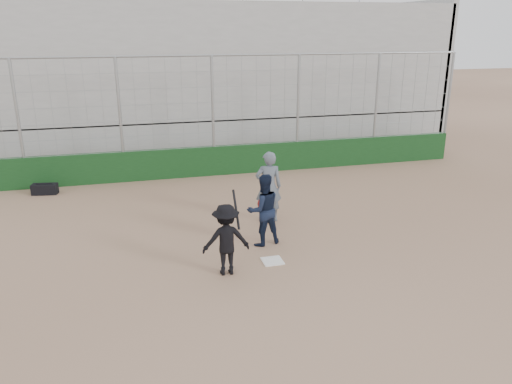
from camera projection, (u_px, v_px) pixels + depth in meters
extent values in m
plane|color=brown|center=(272.00, 261.00, 10.86)|extent=(90.00, 90.00, 0.00)
cube|color=white|center=(272.00, 261.00, 10.86)|extent=(0.44, 0.44, 0.02)
cube|color=black|center=(214.00, 161.00, 17.13)|extent=(18.00, 0.25, 1.00)
cylinder|color=gray|center=(213.00, 117.00, 16.66)|extent=(0.10, 0.10, 4.00)
cylinder|color=gray|center=(448.00, 107.00, 18.86)|extent=(0.10, 0.10, 4.00)
cylinder|color=gray|center=(211.00, 55.00, 16.04)|extent=(18.00, 0.07, 0.07)
cube|color=gray|center=(194.00, 126.00, 21.58)|extent=(20.00, 6.70, 1.60)
cube|color=gray|center=(191.00, 57.00, 20.67)|extent=(20.00, 6.70, 4.20)
cube|color=gray|center=(404.00, 71.00, 23.36)|extent=(0.25, 6.70, 6.10)
imported|color=black|center=(226.00, 240.00, 10.13)|extent=(0.99, 0.59, 1.50)
cylinder|color=black|center=(236.00, 209.00, 10.15)|extent=(0.07, 0.57, 0.71)
imported|color=black|center=(263.00, 222.00, 11.55)|extent=(0.95, 0.82, 1.12)
sphere|color=maroon|center=(264.00, 204.00, 11.40)|extent=(0.28, 0.28, 0.28)
imported|color=#515B66|center=(268.00, 190.00, 12.90)|extent=(0.74, 0.55, 1.69)
cube|color=black|center=(45.00, 189.00, 15.22)|extent=(0.79, 0.44, 0.32)
cylinder|color=black|center=(44.00, 184.00, 15.16)|extent=(0.48, 0.12, 0.04)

